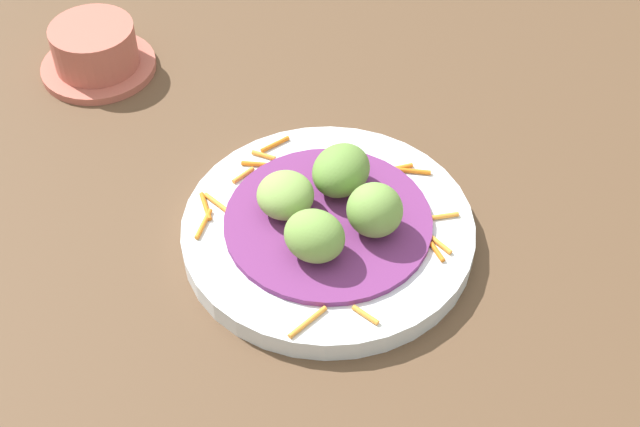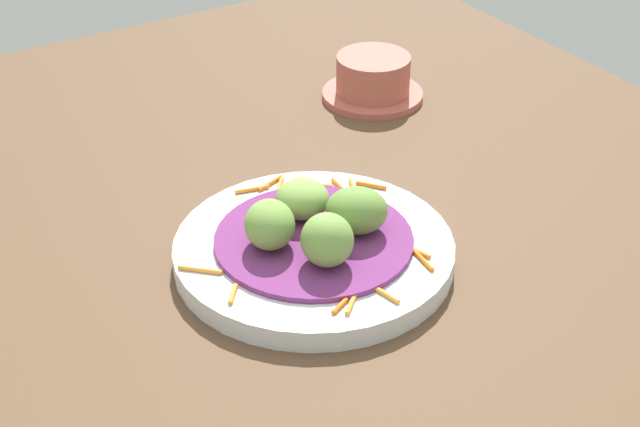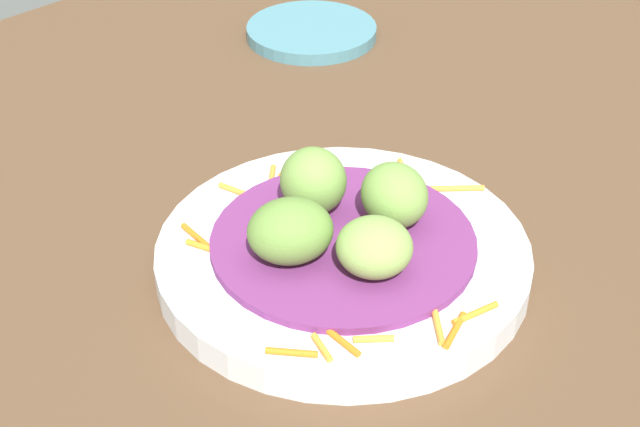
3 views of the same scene
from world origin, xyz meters
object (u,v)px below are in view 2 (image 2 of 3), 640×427
Objects in this scene: guac_scoop_right at (327,240)px; terracotta_bowl at (373,80)px; guac_scoop_left at (301,198)px; guac_scoop_back at (357,210)px; guac_scoop_center at (270,224)px; main_plate at (314,252)px.

terracotta_bowl is (27.43, -23.49, -2.45)cm from guac_scoop_right.
guac_scoop_back reaches higher than guac_scoop_left.
guac_scoop_center reaches higher than terracotta_bowl.
guac_scoop_back is (2.71, -4.70, -0.23)cm from guac_scoop_right.
guac_scoop_center is at bearing 74.98° from guac_scoop_back.
guac_scoop_right is at bearing 139.43° from terracotta_bowl.
guac_scoop_center is (0.99, 3.70, 3.58)cm from main_plate.
guac_scoop_back is (-1.99, -7.41, -0.04)cm from guac_scoop_center.
guac_scoop_right reaches higher than guac_scoop_back.
guac_scoop_left is 7.69cm from guac_scoop_right.
guac_scoop_center is at bearing 119.98° from guac_scoop_left.
guac_scoop_back is at bearing -105.02° from guac_scoop_center.
guac_scoop_back reaches higher than main_plate.
guac_scoop_right reaches higher than guac_scoop_left.
terracotta_bowl is at bearing -40.57° from guac_scoop_right.
main_plate is 32.72cm from terracotta_bowl.
main_plate is 5.15× the size of guac_scoop_left.
guac_scoop_back is 31.13cm from terracotta_bowl.
guac_scoop_left is (3.70, -0.99, 3.25)cm from main_plate.
guac_scoop_right is (-7.41, 1.99, 0.53)cm from guac_scoop_left.
guac_scoop_right reaches higher than terracotta_bowl.
guac_scoop_left reaches higher than main_plate.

